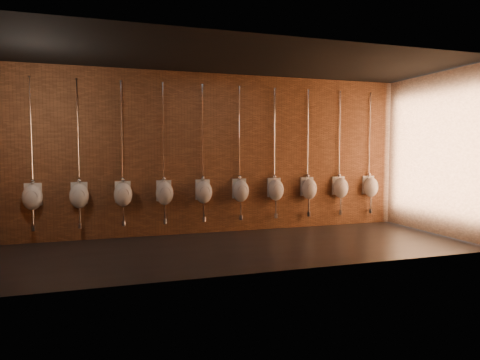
{
  "coord_description": "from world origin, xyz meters",
  "views": [
    {
      "loc": [
        -2.08,
        -6.86,
        1.67
      ],
      "look_at": [
        0.42,
        0.9,
        1.1
      ],
      "focal_mm": 32.0,
      "sensor_mm": 36.0,
      "label": 1
    }
  ],
  "objects_px": {
    "urinal_2": "(123,194)",
    "urinal_4": "(204,191)",
    "urinal_7": "(309,188)",
    "urinal_5": "(241,190)",
    "urinal_6": "(276,189)",
    "urinal_1": "(79,195)",
    "urinal_0": "(32,196)",
    "urinal_3": "(165,192)",
    "urinal_9": "(371,186)",
    "urinal_8": "(341,187)"
  },
  "relations": [
    {
      "from": "urinal_2",
      "to": "urinal_4",
      "type": "bearing_deg",
      "value": 0.0
    },
    {
      "from": "urinal_4",
      "to": "urinal_7",
      "type": "relative_size",
      "value": 1.0
    },
    {
      "from": "urinal_2",
      "to": "urinal_5",
      "type": "xyz_separation_m",
      "value": [
        2.32,
        0.0,
        0.0
      ]
    },
    {
      "from": "urinal_4",
      "to": "urinal_5",
      "type": "distance_m",
      "value": 0.77
    },
    {
      "from": "urinal_4",
      "to": "urinal_6",
      "type": "bearing_deg",
      "value": 0.0
    },
    {
      "from": "urinal_1",
      "to": "urinal_0",
      "type": "bearing_deg",
      "value": 180.0
    },
    {
      "from": "urinal_3",
      "to": "urinal_9",
      "type": "bearing_deg",
      "value": 0.0
    },
    {
      "from": "urinal_0",
      "to": "urinal_7",
      "type": "distance_m",
      "value": 5.4
    },
    {
      "from": "urinal_3",
      "to": "urinal_2",
      "type": "bearing_deg",
      "value": 180.0
    },
    {
      "from": "urinal_4",
      "to": "urinal_8",
      "type": "height_order",
      "value": "same"
    },
    {
      "from": "urinal_0",
      "to": "urinal_5",
      "type": "height_order",
      "value": "same"
    },
    {
      "from": "urinal_2",
      "to": "urinal_4",
      "type": "xyz_separation_m",
      "value": [
        1.54,
        0.0,
        0.0
      ]
    },
    {
      "from": "urinal_4",
      "to": "urinal_9",
      "type": "bearing_deg",
      "value": 0.0
    },
    {
      "from": "urinal_5",
      "to": "urinal_6",
      "type": "height_order",
      "value": "same"
    },
    {
      "from": "urinal_3",
      "to": "urinal_4",
      "type": "xyz_separation_m",
      "value": [
        0.77,
        0.0,
        0.0
      ]
    },
    {
      "from": "urinal_8",
      "to": "urinal_9",
      "type": "relative_size",
      "value": 1.0
    },
    {
      "from": "urinal_0",
      "to": "urinal_2",
      "type": "xyz_separation_m",
      "value": [
        1.54,
        0.0,
        0.0
      ]
    },
    {
      "from": "urinal_0",
      "to": "urinal_7",
      "type": "bearing_deg",
      "value": 0.0
    },
    {
      "from": "urinal_0",
      "to": "urinal_2",
      "type": "distance_m",
      "value": 1.54
    },
    {
      "from": "urinal_8",
      "to": "urinal_5",
      "type": "bearing_deg",
      "value": 180.0
    },
    {
      "from": "urinal_3",
      "to": "urinal_4",
      "type": "height_order",
      "value": "same"
    },
    {
      "from": "urinal_1",
      "to": "urinal_4",
      "type": "height_order",
      "value": "same"
    },
    {
      "from": "urinal_7",
      "to": "urinal_3",
      "type": "bearing_deg",
      "value": 180.0
    },
    {
      "from": "urinal_6",
      "to": "urinal_8",
      "type": "relative_size",
      "value": 1.0
    },
    {
      "from": "urinal_2",
      "to": "urinal_9",
      "type": "distance_m",
      "value": 5.4
    },
    {
      "from": "urinal_1",
      "to": "urinal_5",
      "type": "xyz_separation_m",
      "value": [
        3.09,
        0.0,
        0.0
      ]
    },
    {
      "from": "urinal_0",
      "to": "urinal_9",
      "type": "distance_m",
      "value": 6.95
    },
    {
      "from": "urinal_2",
      "to": "urinal_6",
      "type": "height_order",
      "value": "same"
    },
    {
      "from": "urinal_1",
      "to": "urinal_3",
      "type": "relative_size",
      "value": 1.0
    },
    {
      "from": "urinal_1",
      "to": "urinal_7",
      "type": "xyz_separation_m",
      "value": [
        4.63,
        0.0,
        0.0
      ]
    },
    {
      "from": "urinal_7",
      "to": "urinal_6",
      "type": "bearing_deg",
      "value": 180.0
    },
    {
      "from": "urinal_3",
      "to": "urinal_8",
      "type": "relative_size",
      "value": 1.0
    },
    {
      "from": "urinal_1",
      "to": "urinal_3",
      "type": "xyz_separation_m",
      "value": [
        1.54,
        0.0,
        0.0
      ]
    },
    {
      "from": "urinal_1",
      "to": "urinal_6",
      "type": "distance_m",
      "value": 3.86
    },
    {
      "from": "urinal_2",
      "to": "urinal_4",
      "type": "height_order",
      "value": "same"
    },
    {
      "from": "urinal_7",
      "to": "urinal_9",
      "type": "xyz_separation_m",
      "value": [
        1.54,
        0.0,
        0.0
      ]
    },
    {
      "from": "urinal_6",
      "to": "urinal_8",
      "type": "height_order",
      "value": "same"
    },
    {
      "from": "urinal_7",
      "to": "urinal_9",
      "type": "height_order",
      "value": "same"
    },
    {
      "from": "urinal_5",
      "to": "urinal_8",
      "type": "height_order",
      "value": "same"
    },
    {
      "from": "urinal_4",
      "to": "urinal_9",
      "type": "relative_size",
      "value": 1.0
    },
    {
      "from": "urinal_5",
      "to": "urinal_9",
      "type": "bearing_deg",
      "value": 0.0
    },
    {
      "from": "urinal_6",
      "to": "urinal_9",
      "type": "height_order",
      "value": "same"
    },
    {
      "from": "urinal_2",
      "to": "urinal_8",
      "type": "bearing_deg",
      "value": 0.0
    },
    {
      "from": "urinal_4",
      "to": "urinal_1",
      "type": "bearing_deg",
      "value": 180.0
    },
    {
      "from": "urinal_7",
      "to": "urinal_5",
      "type": "bearing_deg",
      "value": 180.0
    },
    {
      "from": "urinal_6",
      "to": "urinal_7",
      "type": "height_order",
      "value": "same"
    },
    {
      "from": "urinal_1",
      "to": "urinal_3",
      "type": "height_order",
      "value": "same"
    },
    {
      "from": "urinal_2",
      "to": "urinal_9",
      "type": "xyz_separation_m",
      "value": [
        5.4,
        0.0,
        0.0
      ]
    },
    {
      "from": "urinal_6",
      "to": "urinal_7",
      "type": "bearing_deg",
      "value": 0.0
    },
    {
      "from": "urinal_2",
      "to": "urinal_6",
      "type": "xyz_separation_m",
      "value": [
        3.09,
        0.0,
        0.0
      ]
    }
  ]
}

